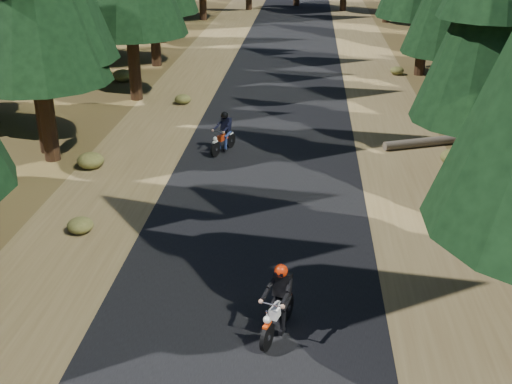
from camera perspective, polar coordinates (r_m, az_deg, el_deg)
ground at (r=15.54m, az=-0.45°, el=-5.93°), size 120.00×120.00×0.00m
road at (r=20.02m, az=0.82°, el=1.13°), size 6.00×100.00×0.01m
shoulder_l at (r=20.82m, az=-11.92°, el=1.49°), size 3.20×100.00×0.01m
shoulder_r at (r=20.27m, az=13.90°, el=0.68°), size 3.20×100.00×0.01m
log_near at (r=24.06m, az=16.43°, el=4.45°), size 4.55×2.01×0.32m
understory_shrubs at (r=21.87m, az=3.72°, el=3.77°), size 15.95×28.34×0.63m
rider_lead at (r=12.72m, az=1.93°, el=-10.66°), size 1.00×1.74×1.48m
rider_follow at (r=22.21m, az=-2.95°, el=4.71°), size 1.07×1.65×1.42m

